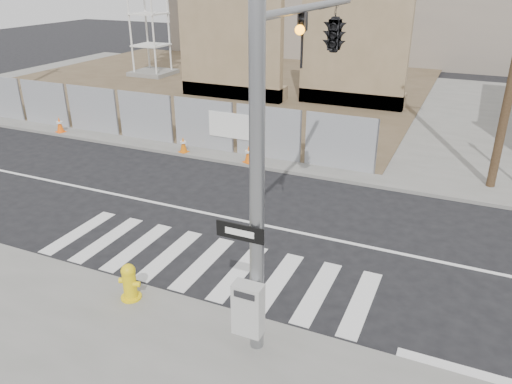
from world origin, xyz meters
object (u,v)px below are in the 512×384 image
at_px(fire_hydrant, 129,282).
at_px(traffic_cone_d, 249,154).
at_px(traffic_cone_b, 60,125).
at_px(signal_pole, 312,77).
at_px(traffic_cone_c, 183,145).

relative_size(fire_hydrant, traffic_cone_d, 1.29).
bearing_deg(traffic_cone_d, traffic_cone_b, 179.68).
distance_m(signal_pole, traffic_cone_b, 15.64).
relative_size(traffic_cone_b, traffic_cone_d, 1.04).
relative_size(signal_pole, traffic_cone_d, 10.50).
bearing_deg(signal_pole, fire_hydrant, -141.47).
distance_m(traffic_cone_c, traffic_cone_d, 2.85).
distance_m(signal_pole, fire_hydrant, 5.84).
relative_size(traffic_cone_c, traffic_cone_d, 0.95).
bearing_deg(traffic_cone_b, signal_pole, -24.86).
bearing_deg(traffic_cone_c, signal_pole, -41.04).
xyz_separation_m(traffic_cone_b, traffic_cone_d, (9.28, -0.05, -0.01)).
xyz_separation_m(signal_pole, traffic_cone_d, (-4.35, 6.27, -4.34)).
bearing_deg(traffic_cone_d, fire_hydrant, -82.18).
height_order(signal_pole, traffic_cone_b, signal_pole).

